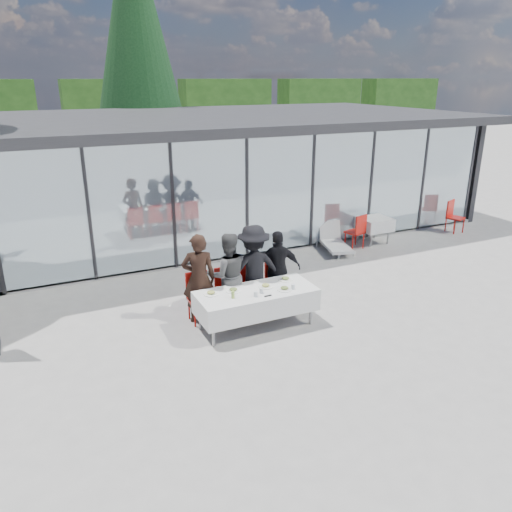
% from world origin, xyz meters
% --- Properties ---
extents(ground, '(90.00, 90.00, 0.00)m').
position_xyz_m(ground, '(0.00, 0.00, 0.00)').
color(ground, gray).
rests_on(ground, ground).
extents(pavilion, '(14.80, 8.80, 3.44)m').
position_xyz_m(pavilion, '(2.00, 8.16, 2.15)').
color(pavilion, gray).
rests_on(pavilion, ground).
extents(treeline, '(62.50, 2.00, 4.40)m').
position_xyz_m(treeline, '(-2.00, 28.00, 2.20)').
color(treeline, '#193912').
rests_on(treeline, ground).
extents(dining_table, '(2.26, 0.96, 0.75)m').
position_xyz_m(dining_table, '(-0.41, 0.36, 0.54)').
color(dining_table, silver).
rests_on(dining_table, ground).
extents(diner_a, '(0.82, 0.82, 1.79)m').
position_xyz_m(diner_a, '(-1.30, 1.06, 0.89)').
color(diner_a, black).
rests_on(diner_a, ground).
extents(diner_chair_a, '(0.44, 0.44, 0.97)m').
position_xyz_m(diner_chair_a, '(-1.30, 1.11, 0.54)').
color(diner_chair_a, red).
rests_on(diner_chair_a, ground).
extents(diner_b, '(0.98, 0.98, 1.72)m').
position_xyz_m(diner_b, '(-0.70, 1.06, 0.86)').
color(diner_b, '#505050').
rests_on(diner_b, ground).
extents(diner_chair_b, '(0.44, 0.44, 0.97)m').
position_xyz_m(diner_chair_b, '(-0.70, 1.11, 0.54)').
color(diner_chair_b, red).
rests_on(diner_chair_b, ground).
extents(diner_c, '(1.27, 1.27, 1.81)m').
position_xyz_m(diner_c, '(-0.14, 1.06, 0.90)').
color(diner_c, black).
rests_on(diner_c, ground).
extents(diner_chair_c, '(0.44, 0.44, 0.97)m').
position_xyz_m(diner_chair_c, '(-0.14, 1.11, 0.54)').
color(diner_chair_c, red).
rests_on(diner_chair_c, ground).
extents(diner_d, '(1.16, 1.16, 1.62)m').
position_xyz_m(diner_d, '(0.41, 1.06, 0.81)').
color(diner_d, black).
rests_on(diner_d, ground).
extents(diner_chair_d, '(0.44, 0.44, 0.97)m').
position_xyz_m(diner_chair_d, '(0.41, 1.11, 0.54)').
color(diner_chair_d, red).
rests_on(diner_chair_d, ground).
extents(plate_a, '(0.28, 0.28, 0.07)m').
position_xyz_m(plate_a, '(-1.23, 0.56, 0.77)').
color(plate_a, white).
rests_on(plate_a, dining_table).
extents(plate_b, '(0.28, 0.28, 0.07)m').
position_xyz_m(plate_b, '(-0.81, 0.52, 0.77)').
color(plate_b, white).
rests_on(plate_b, dining_table).
extents(plate_c, '(0.28, 0.28, 0.07)m').
position_xyz_m(plate_c, '(-0.17, 0.44, 0.77)').
color(plate_c, white).
rests_on(plate_c, dining_table).
extents(plate_d, '(0.28, 0.28, 0.07)m').
position_xyz_m(plate_d, '(0.34, 0.59, 0.77)').
color(plate_d, white).
rests_on(plate_d, dining_table).
extents(plate_extra, '(0.28, 0.28, 0.07)m').
position_xyz_m(plate_extra, '(0.09, 0.17, 0.77)').
color(plate_extra, white).
rests_on(plate_extra, dining_table).
extents(juice_bottle, '(0.06, 0.06, 0.14)m').
position_xyz_m(juice_bottle, '(-0.93, 0.23, 0.82)').
color(juice_bottle, '#9ABE4F').
rests_on(juice_bottle, dining_table).
extents(drinking_glasses, '(0.86, 0.17, 0.10)m').
position_xyz_m(drinking_glasses, '(-0.22, 0.16, 0.80)').
color(drinking_glasses, silver).
rests_on(drinking_glasses, dining_table).
extents(folded_eyeglasses, '(0.14, 0.03, 0.01)m').
position_xyz_m(folded_eyeglasses, '(-0.32, 0.04, 0.76)').
color(folded_eyeglasses, black).
rests_on(folded_eyeglasses, dining_table).
extents(spare_table_right, '(0.86, 0.86, 0.74)m').
position_xyz_m(spare_table_right, '(4.85, 3.64, 0.55)').
color(spare_table_right, silver).
rests_on(spare_table_right, ground).
extents(spare_chair_a, '(0.57, 0.57, 0.97)m').
position_xyz_m(spare_chair_a, '(7.73, 3.48, 0.54)').
color(spare_chair_a, red).
rests_on(spare_chair_a, ground).
extents(spare_chair_b, '(0.54, 0.54, 0.97)m').
position_xyz_m(spare_chair_b, '(4.10, 3.39, 0.54)').
color(spare_chair_b, red).
rests_on(spare_chair_b, ground).
extents(lounger, '(0.92, 1.44, 0.72)m').
position_xyz_m(lounger, '(3.45, 3.56, 0.26)').
color(lounger, silver).
rests_on(lounger, ground).
extents(conifer_tree, '(4.00, 4.00, 10.50)m').
position_xyz_m(conifer_tree, '(0.50, 13.00, 5.99)').
color(conifer_tree, '#382316').
rests_on(conifer_tree, ground).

